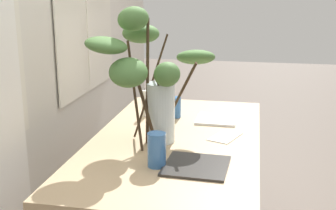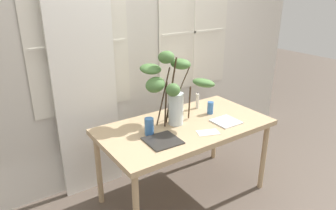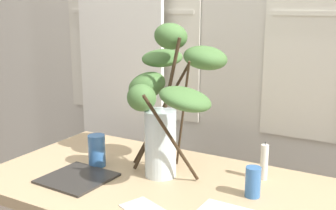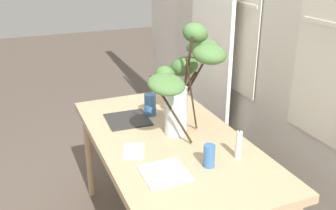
{
  "view_description": "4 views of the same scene",
  "coord_description": "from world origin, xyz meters",
  "px_view_note": "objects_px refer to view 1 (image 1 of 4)",
  "views": [
    {
      "loc": [
        -2.1,
        -0.37,
        1.52
      ],
      "look_at": [
        -0.1,
        0.02,
        0.97
      ],
      "focal_mm": 47.52,
      "sensor_mm": 36.0,
      "label": 1
    },
    {
      "loc": [
        -1.59,
        -2.04,
        1.98
      ],
      "look_at": [
        -0.11,
        0.11,
        0.95
      ],
      "focal_mm": 33.34,
      "sensor_mm": 36.0,
      "label": 2
    },
    {
      "loc": [
        0.84,
        -1.42,
        1.5
      ],
      "look_at": [
        0.01,
        0.01,
        1.1
      ],
      "focal_mm": 45.14,
      "sensor_mm": 36.0,
      "label": 3
    },
    {
      "loc": [
        1.88,
        -0.8,
        1.82
      ],
      "look_at": [
        -0.09,
        0.03,
        0.94
      ],
      "focal_mm": 41.43,
      "sensor_mm": 36.0,
      "label": 4
    }
  ],
  "objects_px": {
    "vase_with_branches": "(149,70)",
    "plate_square_left": "(196,166)",
    "plate_square_right": "(216,119)",
    "pillar_candle": "(145,103)",
    "dining_table": "(176,150)",
    "drinking_glass_blue_right": "(176,107)",
    "drinking_glass_blue_left": "(157,150)"
  },
  "relations": [
    {
      "from": "drinking_glass_blue_left",
      "to": "drinking_glass_blue_right",
      "type": "relative_size",
      "value": 1.23
    },
    {
      "from": "drinking_glass_blue_left",
      "to": "plate_square_left",
      "type": "height_order",
      "value": "drinking_glass_blue_left"
    },
    {
      "from": "drinking_glass_blue_right",
      "to": "pillar_candle",
      "type": "bearing_deg",
      "value": 94.25
    },
    {
      "from": "dining_table",
      "to": "drinking_glass_blue_left",
      "type": "relative_size",
      "value": 10.48
    },
    {
      "from": "plate_square_left",
      "to": "pillar_candle",
      "type": "bearing_deg",
      "value": 29.93
    },
    {
      "from": "plate_square_right",
      "to": "drinking_glass_blue_right",
      "type": "bearing_deg",
      "value": 85.88
    },
    {
      "from": "vase_with_branches",
      "to": "drinking_glass_blue_right",
      "type": "bearing_deg",
      "value": -7.45
    },
    {
      "from": "plate_square_left",
      "to": "pillar_candle",
      "type": "xyz_separation_m",
      "value": [
        0.7,
        0.4,
        0.07
      ]
    },
    {
      "from": "dining_table",
      "to": "drinking_glass_blue_left",
      "type": "bearing_deg",
      "value": 177.46
    },
    {
      "from": "vase_with_branches",
      "to": "drinking_glass_blue_right",
      "type": "distance_m",
      "value": 0.52
    },
    {
      "from": "dining_table",
      "to": "drinking_glass_blue_right",
      "type": "bearing_deg",
      "value": 10.31
    },
    {
      "from": "vase_with_branches",
      "to": "plate_square_right",
      "type": "bearing_deg",
      "value": -36.32
    },
    {
      "from": "pillar_candle",
      "to": "plate_square_right",
      "type": "bearing_deg",
      "value": -90.49
    },
    {
      "from": "vase_with_branches",
      "to": "pillar_candle",
      "type": "height_order",
      "value": "vase_with_branches"
    },
    {
      "from": "drinking_glass_blue_left",
      "to": "drinking_glass_blue_right",
      "type": "distance_m",
      "value": 0.74
    },
    {
      "from": "dining_table",
      "to": "pillar_candle",
      "type": "distance_m",
      "value": 0.45
    },
    {
      "from": "drinking_glass_blue_right",
      "to": "plate_square_left",
      "type": "bearing_deg",
      "value": -163.02
    },
    {
      "from": "dining_table",
      "to": "drinking_glass_blue_right",
      "type": "relative_size",
      "value": 12.9
    },
    {
      "from": "dining_table",
      "to": "plate_square_right",
      "type": "bearing_deg",
      "value": -26.71
    },
    {
      "from": "pillar_candle",
      "to": "plate_square_left",
      "type": "bearing_deg",
      "value": -150.07
    },
    {
      "from": "plate_square_left",
      "to": "plate_square_right",
      "type": "bearing_deg",
      "value": -1.96
    },
    {
      "from": "vase_with_branches",
      "to": "plate_square_left",
      "type": "distance_m",
      "value": 0.53
    },
    {
      "from": "vase_with_branches",
      "to": "plate_square_right",
      "type": "distance_m",
      "value": 0.61
    },
    {
      "from": "vase_with_branches",
      "to": "drinking_glass_blue_left",
      "type": "distance_m",
      "value": 0.44
    },
    {
      "from": "dining_table",
      "to": "drinking_glass_blue_right",
      "type": "xyz_separation_m",
      "value": [
        0.36,
        0.07,
        0.13
      ]
    },
    {
      "from": "dining_table",
      "to": "plate_square_left",
      "type": "distance_m",
      "value": 0.38
    },
    {
      "from": "plate_square_left",
      "to": "pillar_candle",
      "type": "distance_m",
      "value": 0.81
    },
    {
      "from": "vase_with_branches",
      "to": "drinking_glass_blue_left",
      "type": "relative_size",
      "value": 4.51
    },
    {
      "from": "dining_table",
      "to": "plate_square_right",
      "type": "relative_size",
      "value": 6.95
    },
    {
      "from": "plate_square_left",
      "to": "pillar_candle",
      "type": "relative_size",
      "value": 1.6
    },
    {
      "from": "vase_with_branches",
      "to": "plate_square_right",
      "type": "relative_size",
      "value": 2.99
    },
    {
      "from": "dining_table",
      "to": "vase_with_branches",
      "type": "bearing_deg",
      "value": 114.56
    }
  ]
}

